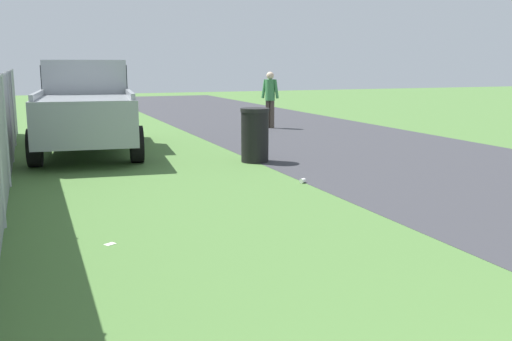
# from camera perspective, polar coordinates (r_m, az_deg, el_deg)

# --- Properties ---
(pickup_truck) EXTENTS (5.71, 2.69, 2.09)m
(pickup_truck) POSITION_cam_1_polar(r_m,az_deg,el_deg) (14.02, -16.42, 6.41)
(pickup_truck) COLOR #93999E
(pickup_truck) RESTS_ON ground
(trash_bin) EXTENTS (0.59, 0.59, 1.11)m
(trash_bin) POSITION_cam_1_polar(r_m,az_deg,el_deg) (11.91, -0.12, 3.53)
(trash_bin) COLOR black
(trash_bin) RESTS_ON ground
(pedestrian) EXTENTS (0.34, 0.49, 1.76)m
(pedestrian) POSITION_cam_1_polar(r_m,az_deg,el_deg) (18.19, 1.40, 7.42)
(pedestrian) COLOR #4C4238
(pedestrian) RESTS_ON ground
(fence_section) EXTENTS (18.29, 0.07, 1.85)m
(fence_section) POSITION_cam_1_polar(r_m,az_deg,el_deg) (8.96, -23.85, 3.13)
(fence_section) COLOR #9EA3A8
(fence_section) RESTS_ON ground
(litter_cup_midfield_b) EXTENTS (0.12, 0.13, 0.08)m
(litter_cup_midfield_b) POSITION_cam_1_polar(r_m,az_deg,el_deg) (9.88, 4.64, -1.02)
(litter_cup_midfield_b) COLOR white
(litter_cup_midfield_b) RESTS_ON ground
(litter_wrapper_by_mailbox) EXTENTS (0.13, 0.15, 0.01)m
(litter_wrapper_by_mailbox) POSITION_cam_1_polar(r_m,az_deg,el_deg) (6.78, -14.23, -7.04)
(litter_wrapper_by_mailbox) COLOR silver
(litter_wrapper_by_mailbox) RESTS_ON ground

